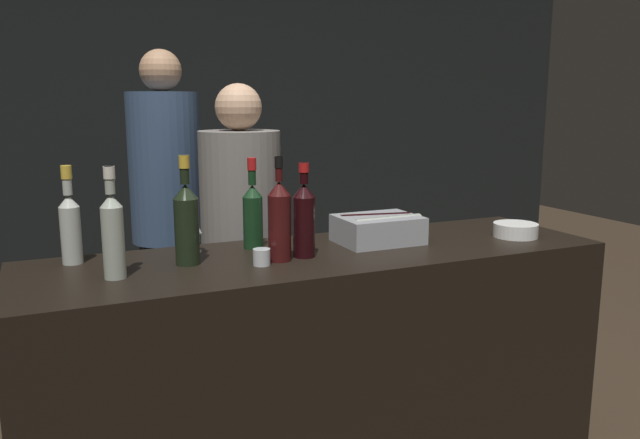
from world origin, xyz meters
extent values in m
cube|color=black|center=(0.00, 2.60, 1.40)|extent=(6.40, 0.06, 2.80)
cube|color=black|center=(0.00, 0.32, 0.50)|extent=(2.21, 0.64, 1.01)
cube|color=#9EA0A5|center=(0.27, 0.38, 1.06)|extent=(0.32, 0.25, 0.11)
cylinder|color=#9EA899|center=(0.29, 0.34, 1.09)|extent=(0.30, 0.08, 0.06)
cylinder|color=black|center=(0.28, 0.42, 1.09)|extent=(0.30, 0.12, 0.06)
cylinder|color=white|center=(0.85, 0.24, 1.04)|extent=(0.18, 0.18, 0.06)
cylinder|color=gray|center=(0.85, 0.24, 1.06)|extent=(0.15, 0.15, 0.01)
cylinder|color=silver|center=(-0.45, 0.53, 1.01)|extent=(0.06, 0.06, 0.00)
cylinder|color=silver|center=(-0.45, 0.53, 1.05)|extent=(0.01, 0.01, 0.07)
cone|color=silver|center=(-0.45, 0.53, 1.12)|extent=(0.07, 0.07, 0.08)
cylinder|color=silver|center=(-0.28, 0.23, 1.04)|extent=(0.06, 0.06, 0.06)
sphere|color=#F9D67F|center=(-0.28, 0.23, 1.04)|extent=(0.03, 0.03, 0.03)
cylinder|color=#380F0F|center=(-0.20, 0.27, 1.13)|extent=(0.08, 0.08, 0.24)
cone|color=#380F0F|center=(-0.20, 0.27, 1.27)|extent=(0.08, 0.08, 0.05)
cylinder|color=#380F0F|center=(-0.20, 0.27, 1.34)|extent=(0.03, 0.03, 0.09)
cylinder|color=black|center=(-0.20, 0.27, 1.36)|extent=(0.03, 0.03, 0.04)
cylinder|color=black|center=(-0.09, 0.29, 1.12)|extent=(0.08, 0.08, 0.22)
cone|color=black|center=(-0.09, 0.29, 1.25)|extent=(0.08, 0.08, 0.05)
cylinder|color=black|center=(-0.09, 0.29, 1.32)|extent=(0.03, 0.03, 0.08)
cylinder|color=red|center=(-0.09, 0.29, 1.34)|extent=(0.04, 0.04, 0.03)
cylinder|color=#143319|center=(-0.22, 0.49, 1.11)|extent=(0.08, 0.08, 0.20)
cone|color=#143319|center=(-0.22, 0.49, 1.23)|extent=(0.08, 0.08, 0.05)
cylinder|color=#143319|center=(-0.22, 0.49, 1.31)|extent=(0.03, 0.03, 0.10)
cylinder|color=red|center=(-0.22, 0.49, 1.34)|extent=(0.03, 0.03, 0.05)
cylinder|color=#B2B7AD|center=(-0.88, 0.53, 1.11)|extent=(0.07, 0.07, 0.20)
cone|color=#B2B7AD|center=(-0.88, 0.53, 1.23)|extent=(0.07, 0.07, 0.04)
cylinder|color=#B2B7AD|center=(-0.88, 0.53, 1.30)|extent=(0.03, 0.03, 0.10)
cylinder|color=gold|center=(-0.88, 0.53, 1.33)|extent=(0.04, 0.04, 0.05)
cylinder|color=black|center=(-0.51, 0.35, 1.12)|extent=(0.09, 0.09, 0.23)
cone|color=black|center=(-0.51, 0.35, 1.27)|extent=(0.09, 0.09, 0.05)
cylinder|color=black|center=(-0.51, 0.35, 1.34)|extent=(0.03, 0.03, 0.10)
cylinder|color=gold|center=(-0.51, 0.35, 1.37)|extent=(0.04, 0.04, 0.04)
cylinder|color=#9EA899|center=(-0.76, 0.27, 1.12)|extent=(0.07, 0.07, 0.23)
cone|color=#9EA899|center=(-0.76, 0.27, 1.26)|extent=(0.07, 0.07, 0.04)
cylinder|color=#9EA899|center=(-0.76, 0.27, 1.33)|extent=(0.03, 0.03, 0.09)
cylinder|color=silver|center=(-0.76, 0.27, 1.35)|extent=(0.04, 0.04, 0.04)
cube|color=black|center=(-0.37, 1.48, 0.42)|extent=(0.27, 0.20, 0.85)
cylinder|color=#334766|center=(-0.37, 1.48, 1.23)|extent=(0.36, 0.36, 0.77)
sphere|color=tan|center=(-0.37, 1.48, 1.72)|extent=(0.21, 0.21, 0.21)
cube|color=black|center=(-0.13, 0.97, 0.37)|extent=(0.28, 0.20, 0.75)
cylinder|color=slate|center=(-0.13, 0.97, 1.09)|extent=(0.37, 0.37, 0.69)
sphere|color=tan|center=(-0.13, 0.97, 1.54)|extent=(0.21, 0.21, 0.21)
camera|label=1|loc=(-0.95, -1.77, 1.57)|focal=35.00mm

